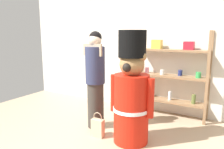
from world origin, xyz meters
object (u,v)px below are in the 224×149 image
teddy_bear_guard (131,94)px  shopping_bag (98,127)px  merchandise_shelf (171,73)px  person_shopper (95,78)px

teddy_bear_guard → shopping_bag: bearing=-167.0°
merchandise_shelf → shopping_bag: size_ratio=4.16×
merchandise_shelf → shopping_bag: 1.83m
shopping_bag → merchandise_shelf: bearing=64.0°
merchandise_shelf → teddy_bear_guard: size_ratio=1.01×
person_shopper → shopping_bag: size_ratio=4.12×
teddy_bear_guard → person_shopper: size_ratio=1.00×
merchandise_shelf → teddy_bear_guard: bearing=-98.6°
teddy_bear_guard → merchandise_shelf: bearing=81.4°
teddy_bear_guard → person_shopper: 0.81m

